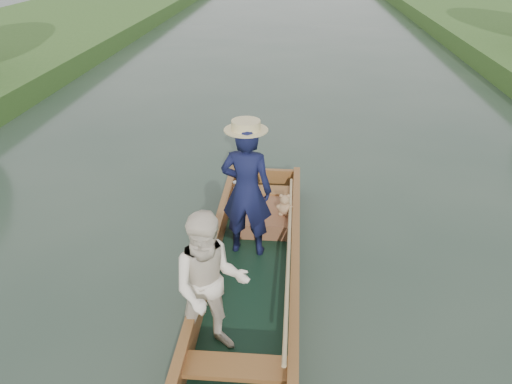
{
  "coord_description": "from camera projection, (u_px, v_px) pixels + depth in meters",
  "views": [
    {
      "loc": [
        0.44,
        -4.85,
        3.79
      ],
      "look_at": [
        0.0,
        0.6,
        0.95
      ],
      "focal_mm": 35.0,
      "sensor_mm": 36.0,
      "label": 1
    }
  ],
  "objects": [
    {
      "name": "ground",
      "position": [
        252.0,
        284.0,
        6.07
      ],
      "size": [
        120.0,
        120.0,
        0.0
      ],
      "primitive_type": "plane",
      "color": "#283D30",
      "rests_on": "ground"
    },
    {
      "name": "punt",
      "position": [
        242.0,
        250.0,
        5.71
      ],
      "size": [
        1.28,
        5.0,
        1.85
      ],
      "color": "black",
      "rests_on": "ground"
    }
  ]
}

